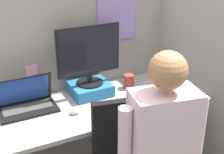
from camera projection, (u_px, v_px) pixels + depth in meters
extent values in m
cube|color=gray|center=(69.00, 87.00, 2.40)|extent=(2.12, 0.04, 1.52)
cube|color=#937AC6|center=(117.00, 16.00, 2.34)|extent=(0.32, 0.01, 0.38)
cube|color=#F4EA66|center=(64.00, 58.00, 2.27)|extent=(0.09, 0.01, 0.09)
cube|color=#EA9EC6|center=(31.00, 71.00, 2.19)|extent=(0.09, 0.01, 0.09)
cube|color=gray|center=(187.00, 85.00, 2.43)|extent=(0.04, 1.23, 1.52)
cube|color=#9E9993|center=(85.00, 108.00, 2.14)|extent=(1.62, 0.61, 0.03)
cube|color=#4C4C51|center=(172.00, 126.00, 2.62)|extent=(0.03, 0.52, 0.72)
cube|color=#236BAD|center=(90.00, 89.00, 2.29)|extent=(0.28, 0.26, 0.08)
cylinder|color=black|center=(90.00, 83.00, 2.27)|extent=(0.20, 0.20, 0.01)
cylinder|color=black|center=(90.00, 77.00, 2.25)|extent=(0.04, 0.04, 0.08)
cube|color=black|center=(89.00, 50.00, 2.17)|extent=(0.47, 0.02, 0.35)
cube|color=black|center=(89.00, 51.00, 2.16)|extent=(0.44, 0.00, 0.33)
cube|color=black|center=(28.00, 110.00, 2.06)|extent=(0.38, 0.21, 0.02)
cube|color=#424242|center=(27.00, 107.00, 2.07)|extent=(0.32, 0.12, 0.00)
cube|color=black|center=(24.00, 90.00, 2.08)|extent=(0.38, 0.07, 0.21)
cube|color=#1E3D93|center=(24.00, 90.00, 2.08)|extent=(0.33, 0.05, 0.18)
ellipsoid|color=silver|center=(75.00, 112.00, 2.03)|extent=(0.07, 0.04, 0.04)
cube|color=#2D2D33|center=(172.00, 81.00, 2.44)|extent=(0.04, 0.12, 0.06)
cone|color=orange|center=(135.00, 102.00, 2.13)|extent=(0.04, 0.12, 0.04)
cylinder|color=green|center=(129.00, 98.00, 2.19)|extent=(0.02, 0.02, 0.02)
cube|color=black|center=(129.00, 138.00, 1.85)|extent=(0.44, 0.13, 0.51)
cube|color=silver|center=(162.00, 140.00, 1.61)|extent=(0.37, 0.26, 0.55)
sphere|color=#9E704C|center=(168.00, 70.00, 1.45)|extent=(0.19, 0.19, 0.19)
cylinder|color=silver|center=(125.00, 146.00, 1.56)|extent=(0.07, 0.07, 0.44)
cylinder|color=silver|center=(198.00, 134.00, 1.66)|extent=(0.07, 0.07, 0.44)
cylinder|color=#A3332D|center=(129.00, 81.00, 2.38)|extent=(0.08, 0.08, 0.11)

